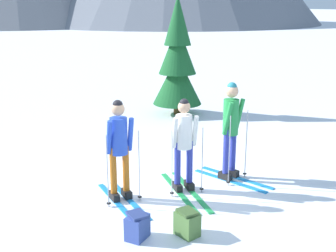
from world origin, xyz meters
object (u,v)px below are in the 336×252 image
pine_tree_near (177,61)px  backpack_on_snow_beside (137,226)px  skier_in_blue (119,147)px  backpack_on_snow_front (187,223)px  skier_in_white (184,142)px  skier_in_green (231,126)px

pine_tree_near → backpack_on_snow_beside: pine_tree_near is taller
skier_in_blue → backpack_on_snow_front: bearing=-78.1°
skier_in_white → skier_in_green: (1.02, 0.03, 0.13)m
skier_in_white → backpack_on_snow_beside: (-1.41, -1.05, -0.69)m
skier_in_blue → pine_tree_near: size_ratio=0.50×
skier_in_white → backpack_on_snow_front: size_ratio=4.77×
skier_in_blue → pine_tree_near: bearing=49.5°
skier_in_green → pine_tree_near: (1.71, 4.66, 0.54)m
skier_in_blue → backpack_on_snow_front: (0.32, -1.53, -0.74)m
skier_in_white → pine_tree_near: 5.47m
skier_in_green → skier_in_white: bearing=-178.2°
skier_in_blue → skier_in_white: size_ratio=0.93×
skier_in_green → pine_tree_near: size_ratio=0.53×
backpack_on_snow_front → skier_in_white: bearing=59.7°
skier_in_white → pine_tree_near: size_ratio=0.53×
skier_in_white → pine_tree_near: pine_tree_near is taller
skier_in_blue → backpack_on_snow_beside: size_ratio=4.24×
skier_in_blue → backpack_on_snow_beside: skier_in_blue is taller
skier_in_blue → skier_in_white: bearing=-11.1°
skier_in_green → backpack_on_snow_front: 2.39m
skier_in_blue → skier_in_white: 1.12m
pine_tree_near → backpack_on_snow_front: pine_tree_near is taller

